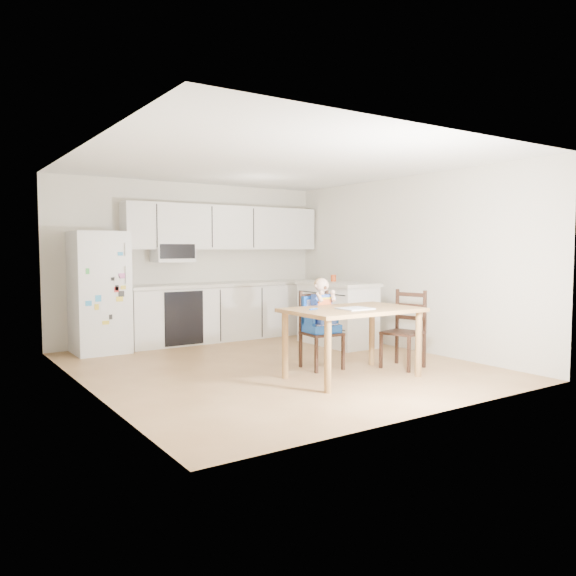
# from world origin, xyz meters

# --- Properties ---
(room) EXTENTS (4.52, 5.01, 2.51)m
(room) POSITION_xyz_m (0.00, 0.48, 1.25)
(room) COLOR brown
(room) RESTS_ON ground
(refrigerator) EXTENTS (0.72, 0.70, 1.70)m
(refrigerator) POSITION_xyz_m (-1.55, 2.15, 0.85)
(refrigerator) COLOR silver
(refrigerator) RESTS_ON ground
(kitchen_run) EXTENTS (3.37, 0.62, 2.15)m
(kitchen_run) POSITION_xyz_m (0.50, 2.24, 0.88)
(kitchen_run) COLOR silver
(kitchen_run) RESTS_ON ground
(kitchen_island) EXTENTS (0.68, 1.29, 0.96)m
(kitchen_island) POSITION_xyz_m (1.63, 0.80, 0.48)
(kitchen_island) COLOR silver
(kitchen_island) RESTS_ON ground
(red_cup) EXTENTS (0.08, 0.08, 0.10)m
(red_cup) POSITION_xyz_m (1.68, 0.96, 1.01)
(red_cup) COLOR #B83D12
(red_cup) RESTS_ON kitchen_island
(dining_table) EXTENTS (1.48, 0.95, 0.79)m
(dining_table) POSITION_xyz_m (0.39, -1.01, 0.68)
(dining_table) COLOR olive
(dining_table) RESTS_ON ground
(napkin) EXTENTS (0.34, 0.30, 0.01)m
(napkin) POSITION_xyz_m (0.34, -1.12, 0.80)
(napkin) COLOR #B3B3B8
(napkin) RESTS_ON dining_table
(toddler_spoon) EXTENTS (0.12, 0.06, 0.02)m
(toddler_spoon) POSITION_xyz_m (-0.08, -0.91, 0.80)
(toddler_spoon) COLOR #1246AD
(toddler_spoon) RESTS_ON dining_table
(chair_booster) EXTENTS (0.45, 0.45, 1.11)m
(chair_booster) POSITION_xyz_m (0.40, -0.40, 0.67)
(chair_booster) COLOR black
(chair_booster) RESTS_ON ground
(chair_side) EXTENTS (0.52, 0.52, 0.95)m
(chair_side) POSITION_xyz_m (1.33, -0.94, 0.54)
(chair_side) COLOR black
(chair_side) RESTS_ON ground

